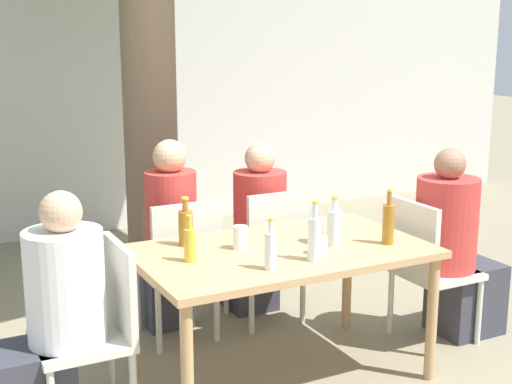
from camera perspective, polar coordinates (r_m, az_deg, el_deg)
ground_plane at (r=4.14m, az=1.97°, el=-14.48°), size 30.00×30.00×0.00m
cafe_building_wall at (r=6.94m, az=-12.27°, el=8.32°), size 10.00×0.08×2.80m
dining_table_front at (r=3.88m, az=2.05°, el=-5.57°), size 1.56×0.93×0.75m
patio_chair_0 at (r=3.58m, az=-12.48°, el=-10.22°), size 0.44×0.44×0.91m
patio_chair_1 at (r=4.49m, az=13.41°, el=-5.52°), size 0.44×0.44×0.91m
patio_chair_2 at (r=4.40m, az=-6.03°, el=-5.60°), size 0.44×0.44×0.91m
patio_chair_3 at (r=4.65m, az=1.16°, el=-4.52°), size 0.44×0.44×0.91m
person_seated_0 at (r=3.52m, az=-16.20°, el=-10.44°), size 0.58×0.37×1.18m
person_seated_1 at (r=4.63m, az=15.60°, el=-4.66°), size 0.59×0.38×1.21m
person_seated_2 at (r=4.60m, az=-7.11°, el=-4.25°), size 0.32×0.56×1.25m
person_seated_3 at (r=4.85m, az=-0.17°, el=-3.60°), size 0.35×0.58×1.19m
oil_cruet_0 at (r=3.62m, az=-5.32°, el=-4.13°), size 0.06×0.06×0.24m
water_bottle_1 at (r=3.88m, az=6.28°, el=-2.78°), size 0.08×0.08×0.28m
amber_bottle_2 at (r=3.96m, az=10.54°, el=-2.43°), size 0.07×0.07×0.31m
water_bottle_3 at (r=3.62m, az=4.72°, el=-3.65°), size 0.07×0.07×0.31m
amber_bottle_4 at (r=3.89m, az=-5.64°, el=-2.79°), size 0.08×0.08×0.27m
water_bottle_5 at (r=3.48m, az=1.18°, el=-4.63°), size 0.06×0.06×0.26m
drinking_glass_0 at (r=3.96m, az=4.80°, el=-3.27°), size 0.08×0.08×0.10m
drinking_glass_1 at (r=3.82m, az=-1.27°, el=-3.65°), size 0.08×0.08×0.13m
drinking_glass_2 at (r=3.75m, az=5.16°, el=-4.27°), size 0.08×0.08×0.09m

